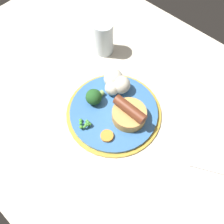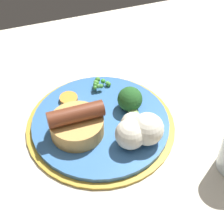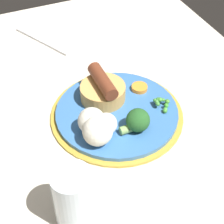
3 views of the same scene
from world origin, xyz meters
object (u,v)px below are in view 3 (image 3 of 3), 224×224
at_px(sausage_pudding, 103,90).
at_px(carrot_slice_0, 139,88).
at_px(drinking_glass, 73,198).
at_px(pea_pile, 162,103).
at_px(broccoli_floret_near, 136,120).
at_px(cauliflower_floret, 97,125).
at_px(dinner_plate, 117,114).
at_px(fork, 42,40).

height_order(sausage_pudding, carrot_slice_0, sausage_pudding).
xyz_separation_m(carrot_slice_0, drinking_glass, (0.22, -0.22, 0.04)).
height_order(sausage_pudding, drinking_glass, drinking_glass).
bearing_deg(pea_pile, drinking_glass, -56.76).
distance_m(broccoli_floret_near, carrot_slice_0, 0.11).
distance_m(sausage_pudding, cauliflower_floret, 0.10).
bearing_deg(cauliflower_floret, broccoli_floret_near, 81.05).
height_order(broccoli_floret_near, carrot_slice_0, broccoli_floret_near).
height_order(cauliflower_floret, drinking_glass, drinking_glass).
distance_m(cauliflower_floret, carrot_slice_0, 0.16).
bearing_deg(dinner_plate, fork, -168.71).
bearing_deg(fork, pea_pile, -3.70).
bearing_deg(fork, sausage_pudding, -16.37).
distance_m(dinner_plate, fork, 0.32).
bearing_deg(pea_pile, carrot_slice_0, -166.19).
relative_size(fork, drinking_glass, 1.67).
height_order(broccoli_floret_near, cauliflower_floret, cauliflower_floret).
bearing_deg(fork, cauliflower_floret, -26.71).
xyz_separation_m(pea_pile, carrot_slice_0, (-0.07, -0.02, -0.01)).
bearing_deg(broccoli_floret_near, sausage_pudding, 102.82).
height_order(pea_pile, broccoli_floret_near, broccoli_floret_near).
height_order(cauliflower_floret, carrot_slice_0, cauliflower_floret).
distance_m(cauliflower_floret, drinking_glass, 0.16).
bearing_deg(sausage_pudding, fork, -169.36).
height_order(sausage_pudding, cauliflower_floret, sausage_pudding).
distance_m(sausage_pudding, drinking_glass, 0.26).
distance_m(carrot_slice_0, fork, 0.31).
xyz_separation_m(pea_pile, broccoli_floret_near, (0.03, -0.07, 0.01)).
bearing_deg(fork, dinner_plate, -15.90).
height_order(carrot_slice_0, drinking_glass, drinking_glass).
xyz_separation_m(dinner_plate, carrot_slice_0, (-0.04, 0.07, 0.01)).
bearing_deg(sausage_pudding, broccoli_floret_near, 13.68).
bearing_deg(cauliflower_floret, pea_pile, 97.59).
height_order(dinner_plate, carrot_slice_0, carrot_slice_0).
relative_size(carrot_slice_0, drinking_glass, 0.31).
relative_size(cauliflower_floret, carrot_slice_0, 2.38).
height_order(dinner_plate, broccoli_floret_near, broccoli_floret_near).
xyz_separation_m(sausage_pudding, fork, (-0.27, -0.05, -0.03)).
xyz_separation_m(sausage_pudding, carrot_slice_0, (0.00, 0.08, -0.02)).
relative_size(dinner_plate, drinking_glass, 2.43).
height_order(dinner_plate, cauliflower_floret, cauliflower_floret).
distance_m(sausage_pudding, fork, 0.28).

